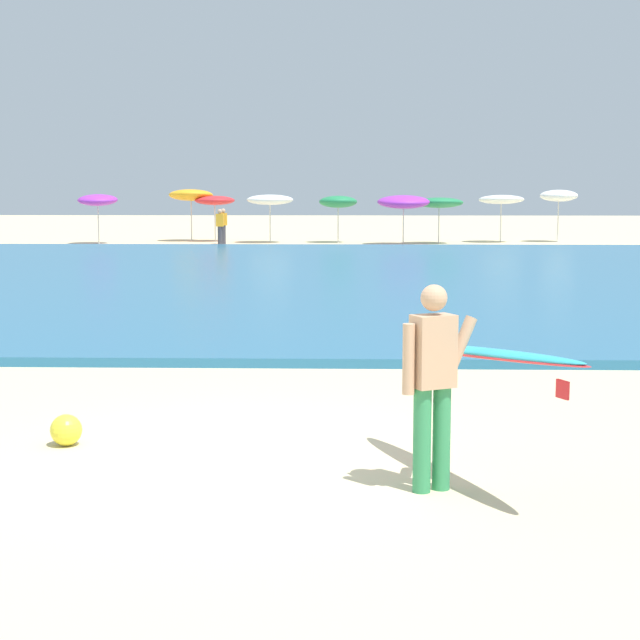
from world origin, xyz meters
TOP-DOWN VIEW (x-y plane):
  - ground_plane at (0.00, 0.00)m, footprint 160.00×160.00m
  - sea at (0.00, 18.65)m, footprint 120.00×28.00m
  - surfer_with_board at (1.90, -0.84)m, footprint 1.44×2.58m
  - beach_umbrella_0 at (-10.12, 35.12)m, footprint 1.75×1.78m
  - beach_umbrella_1 at (-6.33, 37.42)m, footprint 2.05×2.08m
  - beach_umbrella_2 at (-5.19, 37.18)m, footprint 1.85×1.85m
  - beach_umbrella_3 at (-2.55, 36.17)m, footprint 2.10×2.11m
  - beach_umbrella_4 at (0.52, 36.34)m, footprint 1.72×1.75m
  - beach_umbrella_5 at (3.40, 34.85)m, footprint 2.29×2.32m
  - beach_umbrella_6 at (5.02, 35.68)m, footprint 2.14×2.16m
  - beach_umbrella_7 at (7.95, 36.85)m, footprint 2.06×2.08m
  - beach_umbrella_8 at (10.62, 37.20)m, footprint 1.71×1.72m
  - beachgoer_near_row_left at (-4.52, 34.89)m, footprint 0.32×0.20m
  - beachgoer_near_row_mid at (-4.51, 33.62)m, footprint 0.32×0.20m
  - beach_ball at (-1.77, 0.43)m, footprint 0.31×0.31m

SIDE VIEW (x-z plane):
  - ground_plane at x=0.00m, z-range 0.00..0.00m
  - sea at x=0.00m, z-range 0.00..0.14m
  - beach_ball at x=-1.77m, z-range 0.00..0.31m
  - beachgoer_near_row_left at x=-4.52m, z-range 0.05..1.63m
  - beachgoer_near_row_mid at x=-4.51m, z-range 0.05..1.63m
  - surfer_with_board at x=1.90m, z-range 0.16..1.89m
  - beach_umbrella_6 at x=5.02m, z-range 0.76..2.87m
  - beach_umbrella_4 at x=0.52m, z-range 0.76..2.93m
  - beach_umbrella_5 at x=3.40m, z-range 0.76..2.98m
  - beach_umbrella_2 at x=-5.19m, z-range 0.83..2.96m
  - beach_umbrella_0 at x=-10.12m, z-range 0.81..3.06m
  - beach_umbrella_3 at x=-2.55m, z-range 0.85..3.03m
  - beach_umbrella_7 at x=7.95m, z-range 0.85..3.04m
  - beach_umbrella_8 at x=10.62m, z-range 0.92..3.31m
  - beach_umbrella_1 at x=-6.33m, z-range 0.90..3.38m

